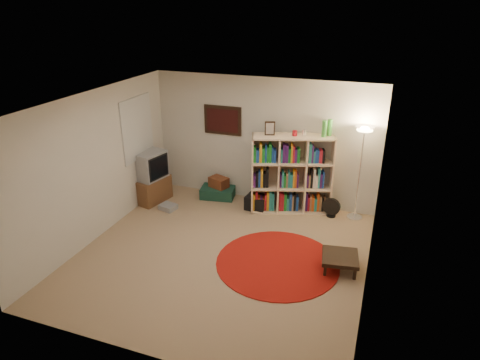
# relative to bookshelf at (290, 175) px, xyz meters

# --- Properties ---
(room) EXTENTS (4.54, 4.54, 2.54)m
(room) POSITION_rel_bookshelf_xyz_m (-0.69, -1.89, 0.52)
(room) COLOR #A48260
(room) RESTS_ON ground
(bookshelf) EXTENTS (1.58, 0.88, 1.83)m
(bookshelf) POSITION_rel_bookshelf_xyz_m (0.00, 0.00, 0.00)
(bookshelf) COLOR #FFD6AA
(bookshelf) RESTS_ON ground
(floor_lamp) EXTENTS (0.35, 0.35, 1.79)m
(floor_lamp) POSITION_rel_bookshelf_xyz_m (1.26, 0.10, 0.75)
(floor_lamp) COLOR white
(floor_lamp) RESTS_ON ground
(floor_fan) EXTENTS (0.34, 0.20, 0.38)m
(floor_fan) POSITION_rel_bookshelf_xyz_m (0.83, -0.01, -0.55)
(floor_fan) COLOR black
(floor_fan) RESTS_ON ground
(tv_stand) EXTENTS (0.65, 0.82, 1.05)m
(tv_stand) POSITION_rel_bookshelf_xyz_m (-2.75, -0.52, -0.23)
(tv_stand) COLOR brown
(tv_stand) RESTS_ON ground
(dvd_box) EXTENTS (0.36, 0.32, 0.10)m
(dvd_box) POSITION_rel_bookshelf_xyz_m (-2.24, -0.78, -0.69)
(dvd_box) COLOR #97979B
(dvd_box) RESTS_ON ground
(suitcase) EXTENTS (0.75, 0.55, 0.22)m
(suitcase) POSITION_rel_bookshelf_xyz_m (-1.53, 0.07, -0.63)
(suitcase) COLOR #14392B
(suitcase) RESTS_ON ground
(wicker_basket) EXTENTS (0.44, 0.38, 0.21)m
(wicker_basket) POSITION_rel_bookshelf_xyz_m (-1.52, 0.10, -0.41)
(wicker_basket) COLOR #612C18
(wicker_basket) RESTS_ON suitcase
(duffel_bag) EXTENTS (0.43, 0.36, 0.28)m
(duffel_bag) POSITION_rel_bookshelf_xyz_m (-0.61, -0.17, -0.60)
(duffel_bag) COLOR black
(duffel_bag) RESTS_ON ground
(paper_towel) EXTENTS (0.16, 0.16, 0.28)m
(paper_towel) POSITION_rel_bookshelf_xyz_m (-0.72, 0.09, -0.60)
(paper_towel) COLOR white
(paper_towel) RESTS_ON ground
(red_rug) EXTENTS (1.93, 1.93, 0.02)m
(red_rug) POSITION_rel_bookshelf_xyz_m (0.28, -1.86, -0.73)
(red_rug) COLOR #98110B
(red_rug) RESTS_ON ground
(side_table) EXTENTS (0.62, 0.62, 0.25)m
(side_table) POSITION_rel_bookshelf_xyz_m (1.21, -1.70, -0.53)
(side_table) COLOR black
(side_table) RESTS_ON ground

